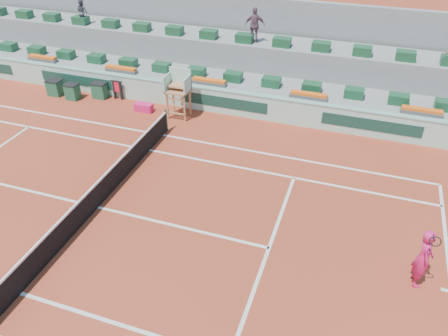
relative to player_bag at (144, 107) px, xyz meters
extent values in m
plane|color=maroon|center=(1.95, -7.37, -0.21)|extent=(90.00, 90.00, 0.00)
cube|color=gray|center=(1.95, 3.33, 0.39)|extent=(36.00, 4.00, 1.20)
cube|color=gray|center=(1.95, 4.93, 1.09)|extent=(36.00, 2.40, 2.60)
cube|color=gray|center=(1.95, 6.53, 1.99)|extent=(36.00, 0.40, 4.40)
cube|color=#DC1C61|center=(0.00, 0.00, 0.00)|extent=(0.93, 0.41, 0.41)
imported|color=#484854|center=(-5.87, 4.38, 3.09)|extent=(0.81, 0.72, 1.40)
imported|color=#6D4957|center=(4.44, 4.47, 3.29)|extent=(1.12, 0.66, 1.79)
cube|color=silver|center=(1.95, -1.88, -0.20)|extent=(23.77, 0.12, 0.01)
cube|color=silver|center=(1.95, -11.48, -0.20)|extent=(23.77, 0.12, 0.01)
cube|color=silver|center=(1.95, -3.25, -0.20)|extent=(23.77, 0.12, 0.01)
cube|color=silver|center=(8.35, -7.37, -0.20)|extent=(0.12, 8.23, 0.01)
cube|color=silver|center=(1.95, -7.37, -0.20)|extent=(12.80, 0.12, 0.01)
cube|color=silver|center=(13.68, -7.37, -0.20)|extent=(0.30, 0.12, 0.01)
cube|color=black|center=(1.95, -7.37, 0.25)|extent=(0.03, 11.87, 0.92)
cube|color=white|center=(1.95, -7.37, 0.75)|extent=(0.06, 11.87, 0.07)
cylinder|color=#1C412F|center=(1.95, -1.43, 0.34)|extent=(0.10, 0.10, 1.10)
cube|color=#A5D0BB|center=(1.95, 1.13, 0.39)|extent=(36.00, 0.30, 1.20)
cube|color=#77A08F|center=(1.95, 1.13, 1.02)|extent=(36.00, 0.34, 0.06)
cube|color=#153B2F|center=(-4.55, 0.97, 0.44)|extent=(4.40, 0.02, 0.56)
cube|color=#153B2F|center=(3.95, 0.97, 0.44)|extent=(4.40, 0.02, 0.56)
cube|color=#153B2F|center=(10.95, 0.97, 0.44)|extent=(4.40, 0.02, 0.56)
cube|color=#A2663D|center=(1.50, -0.32, 0.47)|extent=(0.08, 0.08, 1.35)
cube|color=#A2663D|center=(2.40, -0.32, 0.47)|extent=(0.08, 0.08, 1.35)
cube|color=#A2663D|center=(1.50, 0.38, 0.47)|extent=(0.08, 0.08, 1.35)
cube|color=#A2663D|center=(2.40, 0.38, 0.47)|extent=(0.08, 0.08, 1.35)
cube|color=#A2663D|center=(1.95, 0.03, 1.18)|extent=(1.10, 0.90, 0.08)
cube|color=#A5D0BB|center=(1.95, 0.41, 1.69)|extent=(1.10, 0.08, 1.00)
cube|color=#A5D0BB|center=(1.43, 0.03, 1.54)|extent=(0.06, 0.90, 0.80)
cube|color=#A5D0BB|center=(2.47, 0.03, 1.54)|extent=(0.06, 0.90, 0.80)
cube|color=#A2663D|center=(1.95, 0.13, 1.42)|extent=(0.80, 0.60, 0.08)
cube|color=#A2663D|center=(1.95, -0.32, 0.14)|extent=(0.90, 0.08, 0.06)
cube|color=#A2663D|center=(1.95, -0.32, 0.54)|extent=(0.90, 0.08, 0.06)
cube|color=#A2663D|center=(1.95, -0.32, 0.89)|extent=(0.90, 0.08, 0.06)
cube|color=#174729|center=(-10.05, 2.43, 1.21)|extent=(0.90, 0.60, 0.44)
cube|color=#174729|center=(-8.05, 2.43, 1.21)|extent=(0.90, 0.60, 0.44)
cube|color=#174729|center=(-6.05, 2.43, 1.21)|extent=(0.90, 0.60, 0.44)
cube|color=#174729|center=(-4.05, 2.43, 1.21)|extent=(0.90, 0.60, 0.44)
cube|color=#174729|center=(-2.05, 2.43, 1.21)|extent=(0.90, 0.60, 0.44)
cube|color=#174729|center=(-0.05, 2.43, 1.21)|extent=(0.90, 0.60, 0.44)
cube|color=#174729|center=(1.95, 2.43, 1.21)|extent=(0.90, 0.60, 0.44)
cube|color=#174729|center=(3.95, 2.43, 1.21)|extent=(0.90, 0.60, 0.44)
cube|color=#174729|center=(5.95, 2.43, 1.21)|extent=(0.90, 0.60, 0.44)
cube|color=#174729|center=(7.95, 2.43, 1.21)|extent=(0.90, 0.60, 0.44)
cube|color=#174729|center=(9.95, 2.43, 1.21)|extent=(0.90, 0.60, 0.44)
cube|color=#174729|center=(11.95, 2.43, 1.21)|extent=(0.90, 0.60, 0.44)
cube|color=#174729|center=(13.95, 2.43, 1.21)|extent=(0.90, 0.60, 0.44)
cube|color=#174729|center=(-10.05, 4.33, 2.61)|extent=(0.90, 0.60, 0.44)
cube|color=#174729|center=(-8.05, 4.33, 2.61)|extent=(0.90, 0.60, 0.44)
cube|color=#174729|center=(-6.05, 4.33, 2.61)|extent=(0.90, 0.60, 0.44)
cube|color=#174729|center=(-4.05, 4.33, 2.61)|extent=(0.90, 0.60, 0.44)
cube|color=#174729|center=(-2.05, 4.33, 2.61)|extent=(0.90, 0.60, 0.44)
cube|color=#174729|center=(-0.05, 4.33, 2.61)|extent=(0.90, 0.60, 0.44)
cube|color=#174729|center=(1.95, 4.33, 2.61)|extent=(0.90, 0.60, 0.44)
cube|color=#174729|center=(3.95, 4.33, 2.61)|extent=(0.90, 0.60, 0.44)
cube|color=#174729|center=(5.95, 4.33, 2.61)|extent=(0.90, 0.60, 0.44)
cube|color=#174729|center=(7.95, 4.33, 2.61)|extent=(0.90, 0.60, 0.44)
cube|color=#174729|center=(9.95, 4.33, 2.61)|extent=(0.90, 0.60, 0.44)
cube|color=#174729|center=(11.95, 4.33, 2.61)|extent=(0.90, 0.60, 0.44)
cube|color=#515151|center=(-7.05, 1.63, 1.07)|extent=(1.80, 0.36, 0.16)
cube|color=#E75813|center=(-7.05, 1.63, 1.21)|extent=(1.70, 0.32, 0.12)
cube|color=#515151|center=(-2.05, 1.63, 1.07)|extent=(1.80, 0.36, 0.16)
cube|color=#E75813|center=(-2.05, 1.63, 1.21)|extent=(1.70, 0.32, 0.12)
cube|color=#515151|center=(2.95, 1.63, 1.07)|extent=(1.80, 0.36, 0.16)
cube|color=#E75813|center=(2.95, 1.63, 1.21)|extent=(1.70, 0.32, 0.12)
cube|color=#515151|center=(7.95, 1.63, 1.07)|extent=(1.80, 0.36, 0.16)
cube|color=#E75813|center=(7.95, 1.63, 1.21)|extent=(1.70, 0.32, 0.12)
cube|color=#515151|center=(12.95, 1.63, 1.07)|extent=(1.80, 0.36, 0.16)
cube|color=#E75813|center=(12.95, 1.63, 1.21)|extent=(1.70, 0.32, 0.12)
cube|color=#1A4F34|center=(-2.93, 0.71, 0.19)|extent=(0.72, 0.62, 0.80)
cube|color=black|center=(-2.93, 0.71, 0.61)|extent=(0.76, 0.66, 0.04)
cube|color=#1A4F34|center=(-4.22, 0.07, 0.19)|extent=(0.65, 0.56, 0.80)
cube|color=black|center=(-4.22, 0.07, 0.61)|extent=(0.69, 0.59, 0.04)
cube|color=#1A4F34|center=(-5.41, 0.21, 0.19)|extent=(0.73, 0.62, 0.80)
cube|color=black|center=(-5.41, 0.21, 0.61)|extent=(0.77, 0.66, 0.04)
cube|color=black|center=(-2.13, 0.83, 0.29)|extent=(0.11, 0.11, 1.00)
cube|color=black|center=(-1.73, 0.83, 0.29)|extent=(0.11, 0.11, 1.00)
cube|color=black|center=(-1.93, 0.83, 0.79)|extent=(0.64, 0.08, 0.06)
cube|color=red|center=(-1.93, 0.81, 0.49)|extent=(0.47, 0.04, 0.56)
imported|color=#DC1C61|center=(12.82, -7.30, 0.80)|extent=(0.53, 0.77, 2.01)
cylinder|color=black|center=(12.82, -7.60, 1.84)|extent=(0.03, 0.35, 0.09)
torus|color=black|center=(12.82, -7.82, 1.91)|extent=(0.31, 0.08, 0.31)
camera|label=1|loc=(10.25, -17.47, 10.02)|focal=35.00mm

